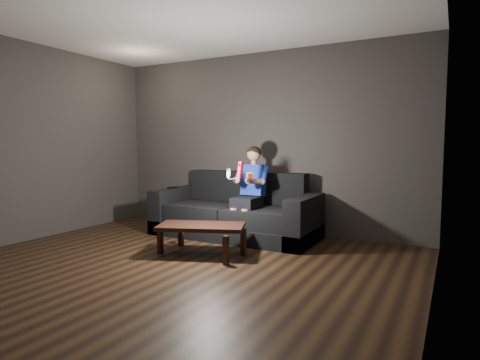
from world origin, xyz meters
The scene contains 10 objects.
floor centered at (0.00, 0.00, 0.00)m, with size 5.00×5.00×0.00m, color black.
back_wall centered at (0.00, 2.50, 1.35)m, with size 5.00×0.04×2.70m, color #3C3835.
left_wall centered at (-2.50, 0.00, 1.35)m, with size 0.04×5.00×2.70m, color #3C3835.
right_wall centered at (2.50, 0.00, 1.35)m, with size 0.04×5.00×2.70m, color #3C3835.
sofa centered at (-0.13, 1.93, 0.30)m, with size 2.35×1.02×0.91m.
child centered at (0.14, 1.86, 0.77)m, with size 0.48×0.59×1.19m.
wii_remote_red centered at (0.23, 1.41, 0.99)m, with size 0.07×0.09×0.22m.
nunchuk_white centered at (0.06, 1.41, 0.94)m, with size 0.07×0.10×0.14m.
wii_remote_black centered at (-1.19, 1.84, 0.66)m, with size 0.08×0.17×0.03m.
coffee_table centered at (0.00, 0.86, 0.32)m, with size 1.12×0.84×0.37m.
Camera 1 is at (2.63, -3.06, 1.30)m, focal length 30.00 mm.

